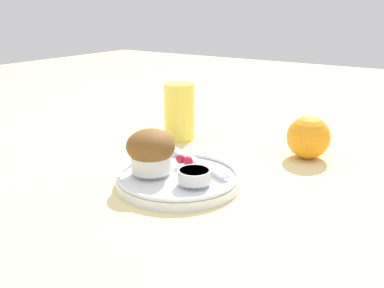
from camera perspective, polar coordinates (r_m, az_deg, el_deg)
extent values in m
plane|color=beige|center=(0.71, -1.36, -4.40)|extent=(3.00, 3.00, 0.00)
cylinder|color=white|center=(0.68, -1.82, -4.88)|extent=(0.20, 0.20, 0.01)
torus|color=white|center=(0.67, -1.82, -4.10)|extent=(0.19, 0.19, 0.01)
cylinder|color=silver|center=(0.68, -5.48, -2.23)|extent=(0.06, 0.06, 0.04)
ellipsoid|color=brown|center=(0.67, -5.54, -0.28)|extent=(0.08, 0.08, 0.05)
cylinder|color=silver|center=(0.64, 0.30, -4.26)|extent=(0.05, 0.05, 0.02)
cylinder|color=beige|center=(0.63, 0.30, -3.65)|extent=(0.04, 0.04, 0.00)
sphere|color=#B7192D|center=(0.71, -1.53, -2.02)|extent=(0.02, 0.02, 0.02)
sphere|color=#B7192D|center=(0.70, -0.53, -2.26)|extent=(0.02, 0.02, 0.02)
cube|color=silver|center=(0.71, 0.65, -2.33)|extent=(0.16, 0.08, 0.00)
sphere|color=orange|center=(0.81, 15.24, 0.86)|extent=(0.08, 0.08, 0.08)
cylinder|color=#EAD14C|center=(0.89, -1.73, 4.35)|extent=(0.06, 0.06, 0.12)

